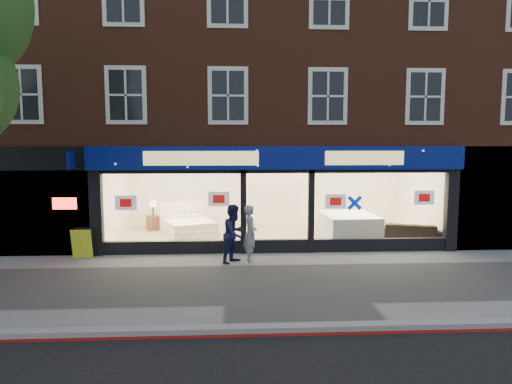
{
  "coord_description": "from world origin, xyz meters",
  "views": [
    {
      "loc": [
        -1.4,
        -10.83,
        3.41
      ],
      "look_at": [
        -0.69,
        2.5,
        1.96
      ],
      "focal_mm": 32.0,
      "sensor_mm": 36.0,
      "label": 1
    }
  ],
  "objects": [
    {
      "name": "ground",
      "position": [
        0.0,
        0.0,
        0.0
      ],
      "size": [
        120.0,
        120.0,
        0.0
      ],
      "primitive_type": "plane",
      "color": "gray",
      "rests_on": "ground"
    },
    {
      "name": "kerb_line",
      "position": [
        0.0,
        -3.1,
        0.01
      ],
      "size": [
        60.0,
        0.1,
        0.01
      ],
      "primitive_type": "cube",
      "color": "#8C0A07",
      "rests_on": "ground"
    },
    {
      "name": "kerb_stone",
      "position": [
        0.0,
        -2.9,
        0.06
      ],
      "size": [
        60.0,
        0.25,
        0.12
      ],
      "primitive_type": "cube",
      "color": "gray",
      "rests_on": "ground"
    },
    {
      "name": "showroom_floor",
      "position": [
        0.0,
        5.25,
        0.05
      ],
      "size": [
        11.0,
        4.5,
        0.1
      ],
      "primitive_type": "cube",
      "color": "tan",
      "rests_on": "ground"
    },
    {
      "name": "building",
      "position": [
        -0.02,
        6.93,
        6.67
      ],
      "size": [
        19.0,
        8.26,
        10.3
      ],
      "color": "brown",
      "rests_on": "ground"
    },
    {
      "name": "display_bed",
      "position": [
        -2.96,
        5.37,
        0.42
      ],
      "size": [
        2.22,
        2.43,
        1.12
      ],
      "rotation": [
        0.0,
        0.0,
        0.37
      ],
      "color": "white",
      "rests_on": "showroom_floor"
    },
    {
      "name": "bedside_table",
      "position": [
        -4.4,
        6.5,
        0.38
      ],
      "size": [
        0.6,
        0.6,
        0.55
      ],
      "primitive_type": "cube",
      "rotation": [
        0.0,
        0.0,
        0.43
      ],
      "color": "brown",
      "rests_on": "showroom_floor"
    },
    {
      "name": "mattress_stack",
      "position": [
        2.62,
        4.51,
        0.53
      ],
      "size": [
        1.83,
        2.26,
        0.86
      ],
      "rotation": [
        0.0,
        0.0,
        0.06
      ],
      "color": "silver",
      "rests_on": "showroom_floor"
    },
    {
      "name": "sofa",
      "position": [
        4.6,
        3.99,
        0.41
      ],
      "size": [
        2.28,
        1.48,
        0.62
      ],
      "primitive_type": "imported",
      "rotation": [
        0.0,
        0.0,
        2.81
      ],
      "color": "black",
      "rests_on": "showroom_floor"
    },
    {
      "name": "a_board",
      "position": [
        -5.81,
        2.65,
        0.45
      ],
      "size": [
        0.6,
        0.4,
        0.9
      ],
      "primitive_type": "cube",
      "rotation": [
        0.0,
        0.0,
        0.04
      ],
      "color": "yellow",
      "rests_on": "ground"
    },
    {
      "name": "pedestrian_grey",
      "position": [
        -0.88,
        2.0,
        0.82
      ],
      "size": [
        0.48,
        0.65,
        1.64
      ],
      "primitive_type": "imported",
      "rotation": [
        0.0,
        0.0,
        1.73
      ],
      "color": "#93959A",
      "rests_on": "ground"
    },
    {
      "name": "pedestrian_blue",
      "position": [
        -1.34,
        1.93,
        0.84
      ],
      "size": [
        0.98,
        1.03,
        1.67
      ],
      "primitive_type": "imported",
      "rotation": [
        0.0,
        0.0,
        0.98
      ],
      "color": "#181C44",
      "rests_on": "ground"
    }
  ]
}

